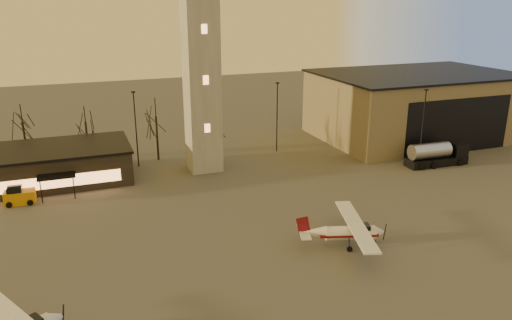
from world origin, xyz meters
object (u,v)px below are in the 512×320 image
(hangar, at_px, (415,105))
(fuel_truck, at_px, (436,156))
(terminal, at_px, (21,168))
(service_cart, at_px, (19,197))
(cessna_front, at_px, (351,235))
(control_tower, at_px, (200,42))

(hangar, height_order, fuel_truck, hangar)
(terminal, height_order, service_cart, terminal)
(terminal, bearing_deg, hangar, 1.97)
(hangar, distance_m, cessna_front, 41.61)
(fuel_truck, relative_size, service_cart, 2.70)
(control_tower, distance_m, service_cart, 27.27)
(fuel_truck, xyz_separation_m, service_cart, (-51.55, 5.29, -0.49))
(control_tower, xyz_separation_m, cessna_front, (6.86, -25.45, -15.30))
(terminal, relative_size, cessna_front, 2.36)
(service_cart, bearing_deg, terminal, 92.18)
(fuel_truck, height_order, service_cart, fuel_truck)
(cessna_front, xyz_separation_m, service_cart, (-28.85, 21.24, -0.26))
(hangar, bearing_deg, fuel_truck, -115.52)
(cessna_front, bearing_deg, hangar, 62.44)
(control_tower, bearing_deg, terminal, 174.85)
(control_tower, bearing_deg, cessna_front, -74.90)
(control_tower, relative_size, hangar, 1.07)
(service_cart, bearing_deg, control_tower, 12.97)
(control_tower, height_order, cessna_front, control_tower)
(hangar, height_order, service_cart, hangar)
(terminal, bearing_deg, cessna_front, -43.54)
(hangar, distance_m, terminal, 58.11)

